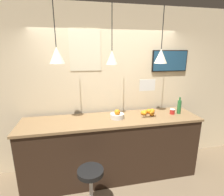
{
  "coord_description": "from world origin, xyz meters",
  "views": [
    {
      "loc": [
        -0.55,
        -1.87,
        2.14
      ],
      "look_at": [
        0.0,
        0.76,
        1.42
      ],
      "focal_mm": 28.0,
      "sensor_mm": 36.0,
      "label": 1
    }
  ],
  "objects_px": {
    "fruit_bowl": "(117,115)",
    "juice_bottle": "(179,107)",
    "mounted_tv": "(170,61)",
    "spread_jar": "(172,111)",
    "bar_stool": "(91,186)"
  },
  "relations": [
    {
      "from": "fruit_bowl",
      "to": "mounted_tv",
      "type": "bearing_deg",
      "value": 20.44
    },
    {
      "from": "bar_stool",
      "to": "mounted_tv",
      "type": "xyz_separation_m",
      "value": [
        1.61,
        1.11,
        1.52
      ]
    },
    {
      "from": "juice_bottle",
      "to": "spread_jar",
      "type": "bearing_deg",
      "value": 180.0
    },
    {
      "from": "spread_jar",
      "to": "mounted_tv",
      "type": "distance_m",
      "value": 0.95
    },
    {
      "from": "fruit_bowl",
      "to": "juice_bottle",
      "type": "relative_size",
      "value": 0.76
    },
    {
      "from": "juice_bottle",
      "to": "spread_jar",
      "type": "distance_m",
      "value": 0.15
    },
    {
      "from": "fruit_bowl",
      "to": "spread_jar",
      "type": "bearing_deg",
      "value": 0.4
    },
    {
      "from": "fruit_bowl",
      "to": "juice_bottle",
      "type": "bearing_deg",
      "value": 0.35
    },
    {
      "from": "fruit_bowl",
      "to": "spread_jar",
      "type": "height_order",
      "value": "fruit_bowl"
    },
    {
      "from": "fruit_bowl",
      "to": "mounted_tv",
      "type": "relative_size",
      "value": 0.33
    },
    {
      "from": "fruit_bowl",
      "to": "juice_bottle",
      "type": "xyz_separation_m",
      "value": [
        1.12,
        0.01,
        0.06
      ]
    },
    {
      "from": "fruit_bowl",
      "to": "bar_stool",
      "type": "bearing_deg",
      "value": -126.32
    },
    {
      "from": "juice_bottle",
      "to": "mounted_tv",
      "type": "distance_m",
      "value": 0.87
    },
    {
      "from": "fruit_bowl",
      "to": "spread_jar",
      "type": "relative_size",
      "value": 2.52
    },
    {
      "from": "fruit_bowl",
      "to": "juice_bottle",
      "type": "distance_m",
      "value": 1.13
    }
  ]
}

